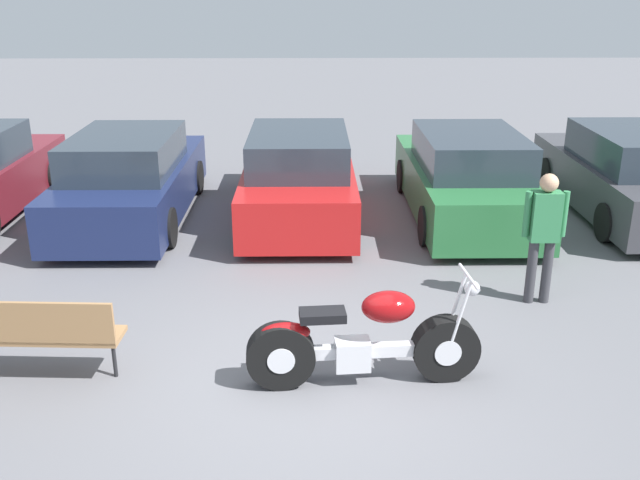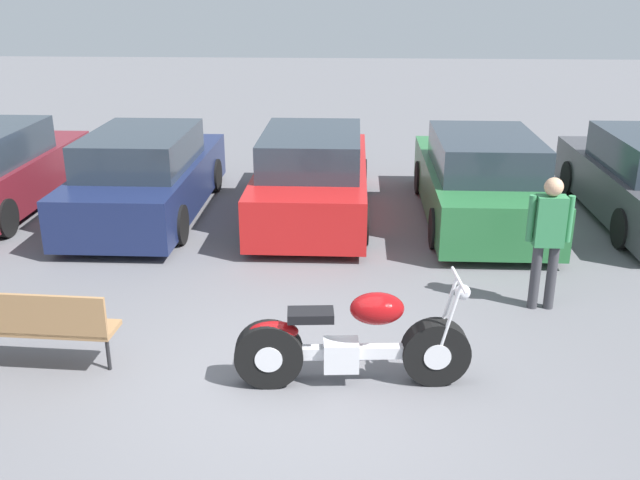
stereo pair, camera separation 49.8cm
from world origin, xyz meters
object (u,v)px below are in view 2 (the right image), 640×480
Objects in this scene: park_bench at (30,322)px; person_standing at (548,233)px; parked_car_red at (312,177)px; parked_car_navy at (147,177)px; motorcycle at (351,343)px; parked_car_green at (480,181)px.

park_bench is 5.75m from person_standing.
person_standing is (2.97, -3.43, 0.30)m from parked_car_red.
parked_car_red is (2.74, 0.13, 0.00)m from parked_car_navy.
motorcycle is 5.31m from parked_car_red.
person_standing reaches higher than parked_car_navy.
parked_car_green is at bearing 0.24° from parked_car_navy.
motorcycle is 3.19m from park_bench.
parked_car_navy is (-3.43, 5.13, 0.22)m from motorcycle.
person_standing reaches higher than parked_car_green.
parked_car_red is 1.00× the size of parked_car_green.
person_standing is (5.47, 1.74, 0.42)m from park_bench.
parked_car_navy and parked_car_red have the same top height.
parked_car_red is 2.74m from parked_car_green.
motorcycle is 1.37× the size of park_bench.
park_bench is at bearing -135.95° from parked_car_green.
parked_car_navy is 2.80× the size of person_standing.
parked_car_navy is 5.47m from parked_car_green.
parked_car_green is 3.35m from person_standing.
motorcycle is 5.55m from parked_car_green.
parked_car_navy is at bearing 149.92° from person_standing.
parked_car_navy is 6.60m from person_standing.
park_bench is 1.03× the size of person_standing.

